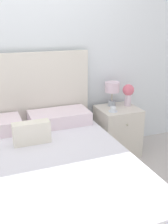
# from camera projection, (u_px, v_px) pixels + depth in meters

# --- Properties ---
(ground_plane) EXTENTS (12.00, 12.00, 0.00)m
(ground_plane) POSITION_uv_depth(u_px,v_px,m) (25.00, 159.00, 3.18)
(ground_plane) COLOR #BCB7B2
(wall_back) EXTENTS (8.00, 0.06, 2.60)m
(wall_back) POSITION_uv_depth(u_px,v_px,m) (15.00, 49.00, 2.80)
(wall_back) COLOR white
(wall_back) RESTS_ON ground_plane
(bed) EXTENTS (1.59, 1.93, 1.27)m
(bed) POSITION_uv_depth(u_px,v_px,m) (40.00, 177.00, 2.31)
(bed) COLOR beige
(bed) RESTS_ON ground_plane
(nightstand) EXTENTS (0.48, 0.46, 0.60)m
(nightstand) POSITION_uv_depth(u_px,v_px,m) (117.00, 131.00, 3.25)
(nightstand) COLOR silver
(nightstand) RESTS_ON ground_plane
(table_lamp) EXTENTS (0.18, 0.18, 0.30)m
(table_lamp) POSITION_uv_depth(u_px,v_px,m) (112.00, 89.00, 3.17)
(table_lamp) COLOR #A8B2BC
(table_lamp) RESTS_ON nightstand
(flower_vase) EXTENTS (0.14, 0.14, 0.27)m
(flower_vase) POSITION_uv_depth(u_px,v_px,m) (128.00, 92.00, 3.19)
(flower_vase) COLOR silver
(flower_vase) RESTS_ON nightstand
(teacup) EXTENTS (0.10, 0.10, 0.06)m
(teacup) POSITION_uv_depth(u_px,v_px,m) (113.00, 109.00, 3.02)
(teacup) COLOR white
(teacup) RESTS_ON nightstand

